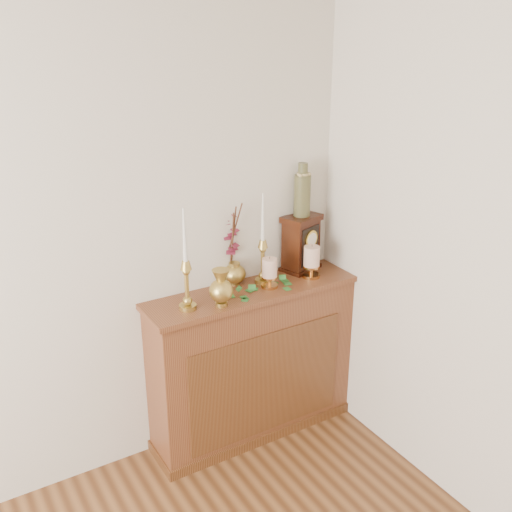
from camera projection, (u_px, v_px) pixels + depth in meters
console_shelf at (253, 366)px, 3.46m from camera, size 1.24×0.34×0.93m
candlestick_left at (186, 277)px, 2.99m from camera, size 0.09×0.09×0.54m
candlestick_center at (263, 254)px, 3.30m from camera, size 0.09×0.09×0.52m
bud_vase at (221, 288)px, 3.05m from camera, size 0.12×0.12×0.20m
ginger_jar at (232, 246)px, 3.30m from camera, size 0.20×0.21×0.48m
pillar_candle_left at (270, 271)px, 3.27m from camera, size 0.09×0.09×0.18m
pillar_candle_right at (312, 260)px, 3.40m from camera, size 0.10×0.10×0.20m
ivy_garland at (261, 288)px, 3.25m from camera, size 0.41×0.15×0.07m
mantel_clock at (301, 243)px, 3.48m from camera, size 0.26×0.21×0.33m
ceramic_vase at (302, 192)px, 3.37m from camera, size 0.09×0.09×0.30m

